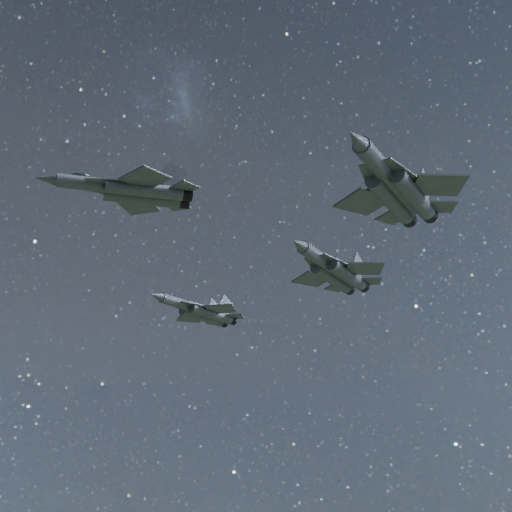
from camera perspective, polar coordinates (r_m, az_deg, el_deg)
jet_lead at (r=77.08m, az=-9.10°, el=4.75°), size 15.44×10.21×3.94m
jet_left at (r=106.94m, az=-4.10°, el=-4.02°), size 15.50×10.65×3.89m
jet_right at (r=70.62m, az=10.13°, el=4.93°), size 17.73×11.62×4.57m
jet_slot at (r=99.90m, az=5.69°, el=-1.04°), size 18.48×12.21×4.73m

